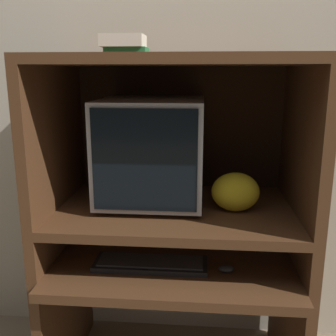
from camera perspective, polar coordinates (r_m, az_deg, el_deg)
The scene contains 9 objects.
wall_back at distance 1.93m, azimuth 1.94°, elevation 11.99°, with size 6.00×0.06×2.60m.
desk_base at distance 1.77m, azimuth 0.89°, elevation -18.83°, with size 1.03×0.71×0.62m.
desk_monitor_shelf at distance 1.65m, azimuth 1.07°, elevation -6.94°, with size 1.03×0.65×0.20m.
hutch_upper at distance 1.59m, azimuth 1.24°, elevation 8.82°, with size 1.03×0.65×0.60m.
crt_monitor at distance 1.63m, azimuth -2.37°, elevation 2.59°, with size 0.42×0.44×0.44m.
keyboard at distance 1.57m, azimuth -2.53°, elevation -13.66°, with size 0.44×0.15×0.03m.
mouse at distance 1.55m, azimuth 8.43°, elevation -14.26°, with size 0.06×0.04×0.03m.
snack_bag at distance 1.59m, azimuth 9.76°, elevation -3.43°, with size 0.19×0.14×0.16m.
book_stack at distance 1.48m, azimuth -6.34°, elevation 17.40°, with size 0.16×0.12×0.07m.
Camera 1 is at (0.10, -1.22, 1.36)m, focal length 42.00 mm.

